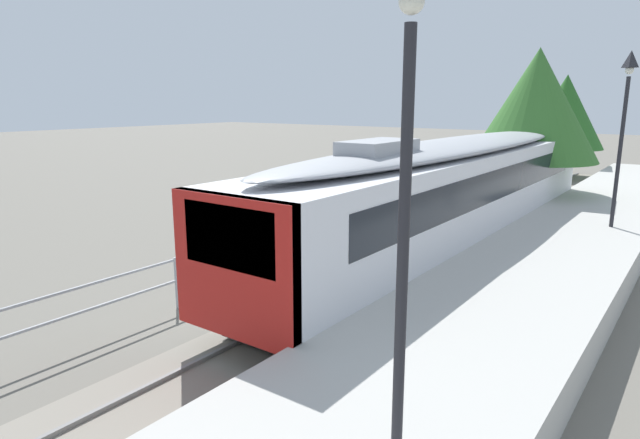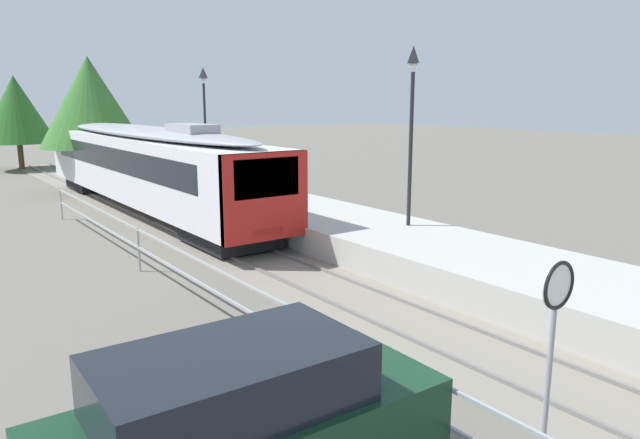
{
  "view_description": "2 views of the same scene",
  "coord_description": "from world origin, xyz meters",
  "px_view_note": "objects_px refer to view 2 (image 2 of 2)",
  "views": [
    {
      "loc": [
        6.51,
        13.29,
        4.8
      ],
      "look_at": [
        -1.0,
        23.55,
        2.0
      ],
      "focal_mm": 30.4,
      "sensor_mm": 36.0,
      "label": 1
    },
    {
      "loc": [
        -8.48,
        5.46,
        4.67
      ],
      "look_at": [
        0.4,
        17.55,
        1.6
      ],
      "focal_mm": 32.64,
      "sensor_mm": 36.0,
      "label": 2
    }
  ],
  "objects_px": {
    "speed_limit_sign": "(555,315)",
    "parked_suv_dark_green": "(244,427)",
    "platform_lamp_mid_platform": "(412,102)",
    "platform_lamp_far_end": "(204,102)",
    "commuter_train": "(145,162)"
  },
  "relations": [
    {
      "from": "platform_lamp_mid_platform",
      "to": "parked_suv_dark_green",
      "type": "distance_m",
      "value": 12.65
    },
    {
      "from": "platform_lamp_mid_platform",
      "to": "platform_lamp_far_end",
      "type": "xyz_separation_m",
      "value": [
        0.0,
        14.18,
        0.0
      ]
    },
    {
      "from": "platform_lamp_mid_platform",
      "to": "commuter_train",
      "type": "bearing_deg",
      "value": 109.76
    },
    {
      "from": "platform_lamp_far_end",
      "to": "speed_limit_sign",
      "type": "bearing_deg",
      "value": -105.37
    },
    {
      "from": "platform_lamp_mid_platform",
      "to": "platform_lamp_far_end",
      "type": "distance_m",
      "value": 14.18
    },
    {
      "from": "platform_lamp_mid_platform",
      "to": "platform_lamp_far_end",
      "type": "height_order",
      "value": "same"
    },
    {
      "from": "platform_lamp_mid_platform",
      "to": "parked_suv_dark_green",
      "type": "relative_size",
      "value": 1.15
    },
    {
      "from": "speed_limit_sign",
      "to": "parked_suv_dark_green",
      "type": "bearing_deg",
      "value": 154.81
    },
    {
      "from": "speed_limit_sign",
      "to": "parked_suv_dark_green",
      "type": "distance_m",
      "value": 3.93
    },
    {
      "from": "commuter_train",
      "to": "speed_limit_sign",
      "type": "distance_m",
      "value": 20.38
    },
    {
      "from": "parked_suv_dark_green",
      "to": "platform_lamp_far_end",
      "type": "bearing_deg",
      "value": 65.51
    },
    {
      "from": "platform_lamp_far_end",
      "to": "parked_suv_dark_green",
      "type": "height_order",
      "value": "platform_lamp_far_end"
    },
    {
      "from": "commuter_train",
      "to": "platform_lamp_mid_platform",
      "type": "height_order",
      "value": "platform_lamp_mid_platform"
    },
    {
      "from": "commuter_train",
      "to": "platform_lamp_far_end",
      "type": "height_order",
      "value": "platform_lamp_far_end"
    },
    {
      "from": "platform_lamp_far_end",
      "to": "speed_limit_sign",
      "type": "height_order",
      "value": "platform_lamp_far_end"
    }
  ]
}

